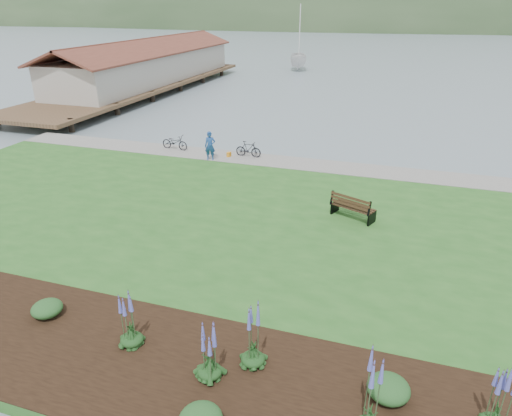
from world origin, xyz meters
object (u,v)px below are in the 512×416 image
(park_bench, at_px, (352,207))
(bicycle_a, at_px, (175,142))
(sailboat, at_px, (298,70))
(person, at_px, (210,144))

(park_bench, height_order, bicycle_a, park_bench)
(park_bench, height_order, sailboat, sailboat)
(park_bench, distance_m, bicycle_a, 13.64)
(park_bench, bearing_deg, sailboat, 128.81)
(park_bench, xyz_separation_m, sailboat, (-13.51, 47.93, -0.97))
(bicycle_a, height_order, sailboat, sailboat)
(bicycle_a, xyz_separation_m, sailboat, (-1.66, 41.16, -0.87))
(person, relative_size, bicycle_a, 1.11)
(park_bench, bearing_deg, bicycle_a, 173.33)
(bicycle_a, bearing_deg, sailboat, 7.78)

